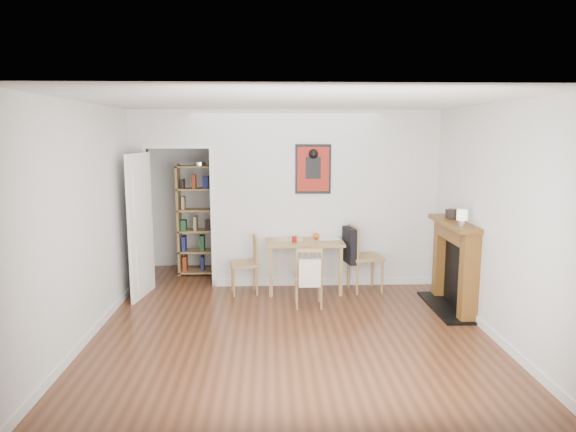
{
  "coord_description": "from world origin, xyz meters",
  "views": [
    {
      "loc": [
        -0.24,
        -6.11,
        2.26
      ],
      "look_at": [
        0.01,
        0.6,
        1.18
      ],
      "focal_mm": 32.0,
      "sensor_mm": 36.0,
      "label": 1
    }
  ],
  "objects_px": {
    "red_glass": "(294,239)",
    "orange_fruit": "(316,236)",
    "chair_left": "(244,264)",
    "bookshelf": "(201,220)",
    "mantel_lamp": "(462,216)",
    "chair_right": "(364,257)",
    "ceramic_jar_a": "(453,214)",
    "chair_front": "(308,276)",
    "dining_table": "(305,246)",
    "notebook": "(328,238)",
    "ceramic_jar_b": "(448,214)",
    "fireplace": "(455,262)"
  },
  "relations": [
    {
      "from": "chair_left",
      "to": "orange_fruit",
      "type": "relative_size",
      "value": 9.43
    },
    {
      "from": "chair_left",
      "to": "red_glass",
      "type": "xyz_separation_m",
      "value": [
        0.71,
        -0.04,
        0.37
      ]
    },
    {
      "from": "chair_left",
      "to": "red_glass",
      "type": "bearing_deg",
      "value": -3.56
    },
    {
      "from": "bookshelf",
      "to": "fireplace",
      "type": "bearing_deg",
      "value": -27.56
    },
    {
      "from": "chair_front",
      "to": "ceramic_jar_a",
      "type": "height_order",
      "value": "ceramic_jar_a"
    },
    {
      "from": "chair_right",
      "to": "red_glass",
      "type": "bearing_deg",
      "value": -174.63
    },
    {
      "from": "dining_table",
      "to": "mantel_lamp",
      "type": "height_order",
      "value": "mantel_lamp"
    },
    {
      "from": "fireplace",
      "to": "notebook",
      "type": "xyz_separation_m",
      "value": [
        -1.54,
        0.93,
        0.14
      ]
    },
    {
      "from": "bookshelf",
      "to": "chair_left",
      "type": "bearing_deg",
      "value": -55.52
    },
    {
      "from": "dining_table",
      "to": "notebook",
      "type": "relative_size",
      "value": 3.58
    },
    {
      "from": "orange_fruit",
      "to": "notebook",
      "type": "height_order",
      "value": "orange_fruit"
    },
    {
      "from": "red_glass",
      "to": "bookshelf",
      "type": "bearing_deg",
      "value": 142.47
    },
    {
      "from": "chair_left",
      "to": "bookshelf",
      "type": "relative_size",
      "value": 0.47
    },
    {
      "from": "red_glass",
      "to": "notebook",
      "type": "relative_size",
      "value": 0.29
    },
    {
      "from": "chair_right",
      "to": "ceramic_jar_b",
      "type": "height_order",
      "value": "ceramic_jar_b"
    },
    {
      "from": "ceramic_jar_a",
      "to": "dining_table",
      "type": "bearing_deg",
      "value": 158.99
    },
    {
      "from": "chair_front",
      "to": "orange_fruit",
      "type": "height_order",
      "value": "orange_fruit"
    },
    {
      "from": "mantel_lamp",
      "to": "notebook",
      "type": "bearing_deg",
      "value": 137.69
    },
    {
      "from": "chair_front",
      "to": "ceramic_jar_a",
      "type": "distance_m",
      "value": 2.04
    },
    {
      "from": "bookshelf",
      "to": "mantel_lamp",
      "type": "height_order",
      "value": "bookshelf"
    },
    {
      "from": "chair_front",
      "to": "chair_right",
      "type": "bearing_deg",
      "value": 37.39
    },
    {
      "from": "chair_left",
      "to": "ceramic_jar_b",
      "type": "xyz_separation_m",
      "value": [
        2.73,
        -0.51,
        0.8
      ]
    },
    {
      "from": "dining_table",
      "to": "bookshelf",
      "type": "bearing_deg",
      "value": 148.69
    },
    {
      "from": "chair_right",
      "to": "bookshelf",
      "type": "height_order",
      "value": "bookshelf"
    },
    {
      "from": "fireplace",
      "to": "ceramic_jar_a",
      "type": "distance_m",
      "value": 0.62
    },
    {
      "from": "chair_left",
      "to": "ceramic_jar_a",
      "type": "xyz_separation_m",
      "value": [
        2.74,
        -0.63,
        0.81
      ]
    },
    {
      "from": "chair_left",
      "to": "orange_fruit",
      "type": "bearing_deg",
      "value": 9.44
    },
    {
      "from": "dining_table",
      "to": "orange_fruit",
      "type": "height_order",
      "value": "orange_fruit"
    },
    {
      "from": "ceramic_jar_a",
      "to": "orange_fruit",
      "type": "bearing_deg",
      "value": 154.74
    },
    {
      "from": "chair_front",
      "to": "mantel_lamp",
      "type": "xyz_separation_m",
      "value": [
        1.8,
        -0.54,
        0.87
      ]
    },
    {
      "from": "orange_fruit",
      "to": "ceramic_jar_b",
      "type": "height_order",
      "value": "ceramic_jar_b"
    },
    {
      "from": "chair_left",
      "to": "mantel_lamp",
      "type": "relative_size",
      "value": 4.08
    },
    {
      "from": "fireplace",
      "to": "ceramic_jar_b",
      "type": "height_order",
      "value": "ceramic_jar_b"
    },
    {
      "from": "chair_right",
      "to": "mantel_lamp",
      "type": "xyz_separation_m",
      "value": [
        0.94,
        -1.2,
        0.78
      ]
    },
    {
      "from": "notebook",
      "to": "mantel_lamp",
      "type": "xyz_separation_m",
      "value": [
        1.45,
        -1.32,
        0.53
      ]
    },
    {
      "from": "orange_fruit",
      "to": "notebook",
      "type": "bearing_deg",
      "value": -0.02
    },
    {
      "from": "chair_right",
      "to": "ceramic_jar_a",
      "type": "xyz_separation_m",
      "value": [
        1.02,
        -0.68,
        0.73
      ]
    },
    {
      "from": "bookshelf",
      "to": "red_glass",
      "type": "bearing_deg",
      "value": -37.53
    },
    {
      "from": "chair_right",
      "to": "fireplace",
      "type": "relative_size",
      "value": 0.77
    },
    {
      "from": "chair_right",
      "to": "red_glass",
      "type": "distance_m",
      "value": 1.06
    },
    {
      "from": "chair_right",
      "to": "bookshelf",
      "type": "distance_m",
      "value": 2.69
    },
    {
      "from": "bookshelf",
      "to": "notebook",
      "type": "relative_size",
      "value": 5.83
    },
    {
      "from": "ceramic_jar_a",
      "to": "ceramic_jar_b",
      "type": "bearing_deg",
      "value": 96.75
    },
    {
      "from": "ceramic_jar_b",
      "to": "ceramic_jar_a",
      "type": "bearing_deg",
      "value": -83.25
    },
    {
      "from": "bookshelf",
      "to": "red_glass",
      "type": "xyz_separation_m",
      "value": [
        1.44,
        -1.11,
        -0.09
      ]
    },
    {
      "from": "ceramic_jar_a",
      "to": "chair_front",
      "type": "bearing_deg",
      "value": 179.19
    },
    {
      "from": "red_glass",
      "to": "orange_fruit",
      "type": "xyz_separation_m",
      "value": [
        0.33,
        0.22,
        0.0
      ]
    },
    {
      "from": "orange_fruit",
      "to": "ceramic_jar_a",
      "type": "height_order",
      "value": "ceramic_jar_a"
    },
    {
      "from": "chair_front",
      "to": "bookshelf",
      "type": "height_order",
      "value": "bookshelf"
    },
    {
      "from": "bookshelf",
      "to": "ceramic_jar_a",
      "type": "xyz_separation_m",
      "value": [
        3.48,
        -1.69,
        0.35
      ]
    }
  ]
}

